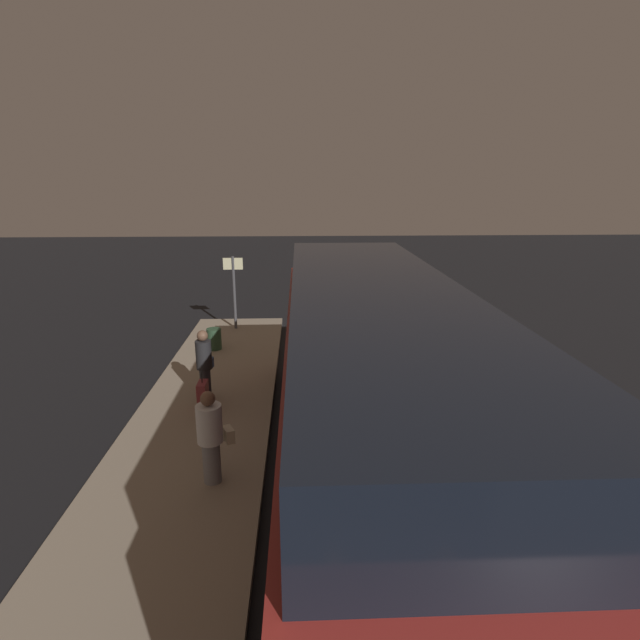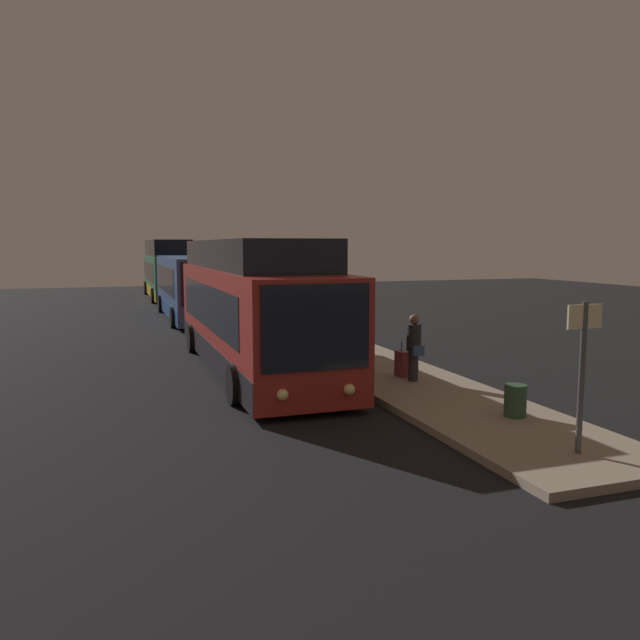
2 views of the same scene
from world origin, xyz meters
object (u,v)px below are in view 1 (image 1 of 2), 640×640
passenger_boarding (204,362)px  passenger_waiting (211,435)px  suitcase (203,396)px  sign_post (234,285)px  bus_lead (368,405)px  trash_bin (214,339)px

passenger_boarding → passenger_waiting: bearing=-73.5°
passenger_boarding → suitcase: bearing=-81.4°
passenger_boarding → sign_post: bearing=94.6°
bus_lead → trash_bin: bus_lead is taller
suitcase → trash_bin: (4.23, 0.44, -0.01)m
passenger_waiting → suitcase: (2.78, 0.67, -0.55)m
passenger_waiting → trash_bin: bearing=163.5°
bus_lead → sign_post: bearing=19.3°
sign_post → bus_lead: bearing=-160.7°
bus_lead → suitcase: 4.64m
sign_post → trash_bin: bearing=170.2°
suitcase → passenger_boarding: bearing=4.1°
suitcase → sign_post: 6.56m
suitcase → trash_bin: 4.25m
bus_lead → suitcase: size_ratio=12.75×
bus_lead → passenger_waiting: size_ratio=6.94×
suitcase → passenger_waiting: bearing=-166.4°
trash_bin → suitcase: bearing=-174.1°
passenger_waiting → trash_bin: passenger_waiting is taller
trash_bin → passenger_waiting: bearing=-171.0°
sign_post → passenger_boarding: bearing=-179.9°
passenger_waiting → bus_lead: bearing=58.1°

